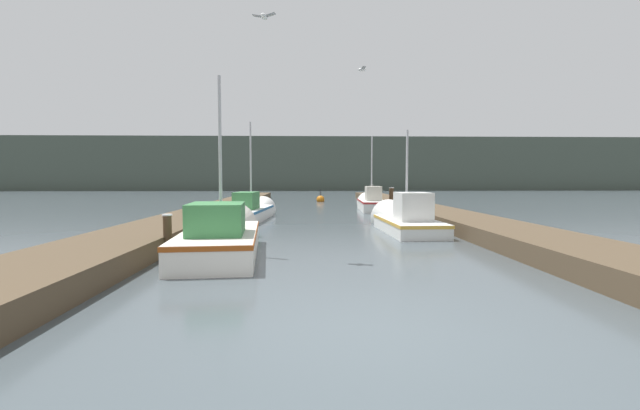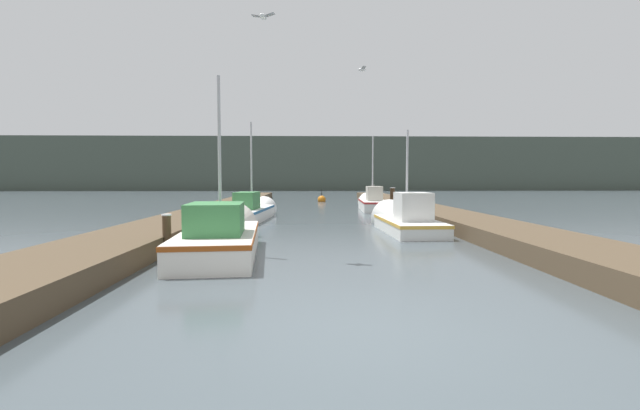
% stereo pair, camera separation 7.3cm
% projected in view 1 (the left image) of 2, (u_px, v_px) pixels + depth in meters
% --- Properties ---
extents(ground_plane, '(200.00, 200.00, 0.00)m').
position_uv_depth(ground_plane, '(364.00, 333.00, 5.20)').
color(ground_plane, '#424C51').
extents(dock_left, '(2.24, 40.00, 0.48)m').
position_uv_depth(dock_left, '(214.00, 211.00, 20.97)').
color(dock_left, '#4C3D2B').
rests_on(dock_left, ground_plane).
extents(dock_right, '(2.24, 40.00, 0.48)m').
position_uv_depth(dock_right, '(424.00, 211.00, 21.31)').
color(dock_right, '#4C3D2B').
rests_on(dock_right, ground_plane).
extents(distant_shore_ridge, '(120.00, 16.00, 7.97)m').
position_uv_depth(distant_shore_ridge, '(310.00, 165.00, 70.43)').
color(distant_shore_ridge, '#424C42').
rests_on(distant_shore_ridge, ground_plane).
extents(fishing_boat_0, '(2.19, 5.84, 4.87)m').
position_uv_depth(fishing_boat_0, '(223.00, 235.00, 11.03)').
color(fishing_boat_0, silver).
rests_on(fishing_boat_0, ground_plane).
extents(fishing_boat_1, '(1.77, 5.16, 4.07)m').
position_uv_depth(fishing_boat_1, '(403.00, 220.00, 15.39)').
color(fishing_boat_1, silver).
rests_on(fishing_boat_1, ground_plane).
extents(fishing_boat_2, '(1.82, 6.01, 4.77)m').
position_uv_depth(fishing_boat_2, '(252.00, 210.00, 19.65)').
color(fishing_boat_2, silver).
rests_on(fishing_boat_2, ground_plane).
extents(fishing_boat_3, '(1.61, 5.45, 4.66)m').
position_uv_depth(fishing_boat_3, '(371.00, 203.00, 25.22)').
color(fishing_boat_3, silver).
rests_on(fishing_boat_3, ground_plane).
extents(mooring_piling_0, '(0.25, 0.25, 1.39)m').
position_uv_depth(mooring_piling_0, '(371.00, 194.00, 30.43)').
color(mooring_piling_0, '#473523').
rests_on(mooring_piling_0, ground_plane).
extents(mooring_piling_1, '(0.30, 0.30, 1.02)m').
position_uv_depth(mooring_piling_1, '(249.00, 202.00, 24.32)').
color(mooring_piling_1, '#473523').
rests_on(mooring_piling_1, ground_plane).
extents(mooring_piling_2, '(0.30, 0.30, 1.33)m').
position_uv_depth(mooring_piling_2, '(391.00, 199.00, 24.63)').
color(mooring_piling_2, '#473523').
rests_on(mooring_piling_2, ground_plane).
extents(mooring_piling_3, '(0.23, 0.23, 1.02)m').
position_uv_depth(mooring_piling_3, '(168.00, 235.00, 10.23)').
color(mooring_piling_3, '#473523').
rests_on(mooring_piling_3, ground_plane).
extents(channel_buoy, '(0.63, 0.63, 1.13)m').
position_uv_depth(channel_buoy, '(320.00, 200.00, 33.71)').
color(channel_buoy, '#BF6513').
rests_on(channel_buoy, ground_plane).
extents(seagull_lead, '(0.30, 0.56, 0.12)m').
position_uv_depth(seagull_lead, '(362.00, 70.00, 14.37)').
color(seagull_lead, white).
extents(seagull_1, '(0.56, 0.31, 0.12)m').
position_uv_depth(seagull_1, '(264.00, 16.00, 9.89)').
color(seagull_1, white).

